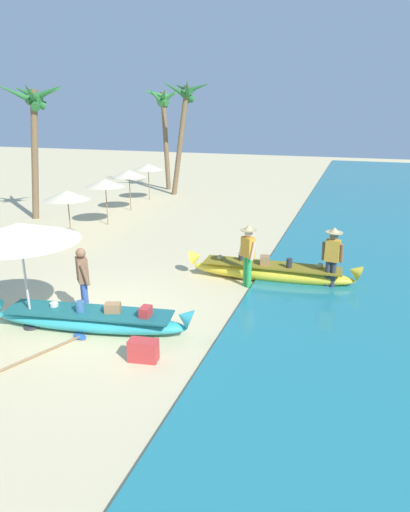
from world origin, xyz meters
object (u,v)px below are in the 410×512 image
object	(u,v)px
person_vendor_hatted	(248,251)
person_tourist_customer	(83,278)
boat_yellow_midground	(271,272)
cooler_box	(143,350)
patio_umbrella_large	(19,233)
boat_cyan_foreground	(90,319)
person_vendor_assistant	(332,254)
paddle	(55,347)
palm_tree_leaning_seaward	(163,107)
palm_tree_mid_cluster	(185,105)
palm_tree_tall_inland	(34,110)

from	to	relation	value
person_vendor_hatted	person_tourist_customer	distance (m)	4.28
boat_yellow_midground	cooler_box	size ratio (longest dim) A/B	8.67
person_tourist_customer	patio_umbrella_large	distance (m)	1.71
boat_yellow_midground	boat_cyan_foreground	bearing A→B (deg)	-127.34
person_vendor_assistant	cooler_box	xyz separation A→B (m)	(-3.09, -4.76, -0.77)
person_tourist_customer	paddle	xyz separation A→B (m)	(0.25, -1.49, -0.90)
person_vendor_assistant	person_tourist_customer	bearing A→B (deg)	-146.47
person_vendor_hatted	boat_cyan_foreground	bearing A→B (deg)	-126.50
palm_tree_leaning_seaward	person_tourist_customer	bearing A→B (deg)	-72.08
person_vendor_assistant	palm_tree_leaning_seaward	size ratio (longest dim) A/B	0.29
patio_umbrella_large	cooler_box	distance (m)	3.54
person_tourist_customer	cooler_box	bearing A→B (deg)	-31.42
palm_tree_leaning_seaward	paddle	world-z (taller)	palm_tree_leaning_seaward
palm_tree_mid_cluster	paddle	xyz separation A→B (m)	(3.64, -16.51, -4.76)
person_tourist_customer	paddle	bearing A→B (deg)	-80.34
boat_cyan_foreground	person_tourist_customer	world-z (taller)	person_tourist_customer
boat_cyan_foreground	person_vendor_hatted	distance (m)	4.44
boat_cyan_foreground	person_tourist_customer	size ratio (longest dim) A/B	2.82
person_tourist_customer	patio_umbrella_large	world-z (taller)	patio_umbrella_large
boat_cyan_foreground	person_tourist_customer	distance (m)	1.01
patio_umbrella_large	palm_tree_tall_inland	bearing A→B (deg)	126.37
boat_cyan_foreground	person_vendor_hatted	size ratio (longest dim) A/B	2.69
palm_tree_mid_cluster	paddle	world-z (taller)	palm_tree_mid_cluster
person_vendor_assistant	paddle	size ratio (longest dim) A/B	0.96
palm_tree_leaning_seaward	palm_tree_mid_cluster	size ratio (longest dim) A/B	0.96
boat_cyan_foreground	person_vendor_assistant	size ratio (longest dim) A/B	2.71
patio_umbrella_large	palm_tree_leaning_seaward	distance (m)	18.17
person_vendor_hatted	patio_umbrella_large	size ratio (longest dim) A/B	0.71
boat_yellow_midground	palm_tree_leaning_seaward	size ratio (longest dim) A/B	0.82
boat_cyan_foreground	boat_yellow_midground	world-z (taller)	boat_yellow_midground
person_vendor_hatted	person_tourist_customer	bearing A→B (deg)	-136.31
person_vendor_hatted	palm_tree_leaning_seaward	size ratio (longest dim) A/B	0.29
patio_umbrella_large	palm_tree_mid_cluster	distance (m)	16.34
person_tourist_customer	cooler_box	size ratio (longest dim) A/B	2.97
person_tourist_customer	palm_tree_tall_inland	size ratio (longest dim) A/B	0.29
person_vendor_hatted	palm_tree_mid_cluster	world-z (taller)	palm_tree_mid_cluster
person_vendor_assistant	patio_umbrella_large	distance (m)	7.51
person_vendor_hatted	palm_tree_tall_inland	distance (m)	11.72
palm_tree_leaning_seaward	boat_yellow_midground	bearing A→B (deg)	-55.31
person_vendor_hatted	cooler_box	xyz separation A→B (m)	(-0.97, -4.26, -0.78)
person_tourist_customer	cooler_box	world-z (taller)	person_tourist_customer
paddle	palm_tree_leaning_seaward	bearing A→B (deg)	107.26
boat_cyan_foreground	palm_tree_tall_inland	xyz separation A→B (m)	(-7.55, 8.17, 4.29)
person_tourist_customer	palm_tree_leaning_seaward	distance (m)	17.77
person_tourist_customer	palm_tree_mid_cluster	distance (m)	15.88
cooler_box	patio_umbrella_large	bearing A→B (deg)	163.13
boat_cyan_foreground	palm_tree_tall_inland	size ratio (longest dim) A/B	0.81
person_tourist_customer	person_vendor_assistant	size ratio (longest dim) A/B	0.96
person_tourist_customer	person_vendor_assistant	xyz separation A→B (m)	(5.22, 3.46, 0.06)
person_tourist_customer	boat_yellow_midground	bearing A→B (deg)	44.39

